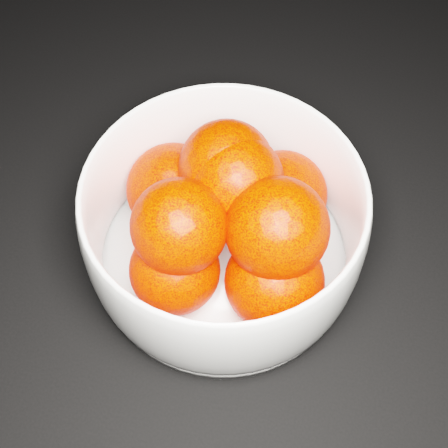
# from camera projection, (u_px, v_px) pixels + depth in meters

# --- Properties ---
(bowl) EXTENTS (0.22, 0.22, 0.10)m
(bowl) POSITION_uv_depth(u_px,v_px,m) (224.00, 228.00, 0.48)
(bowl) COLOR white
(bowl) RESTS_ON ground
(orange_pile) EXTENTS (0.17, 0.15, 0.12)m
(orange_pile) POSITION_uv_depth(u_px,v_px,m) (229.00, 216.00, 0.47)
(orange_pile) COLOR #FF1A00
(orange_pile) RESTS_ON bowl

